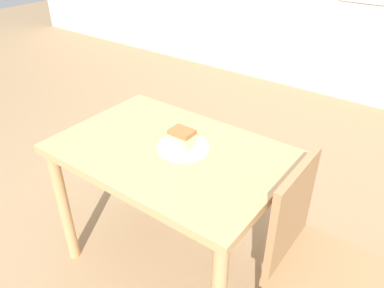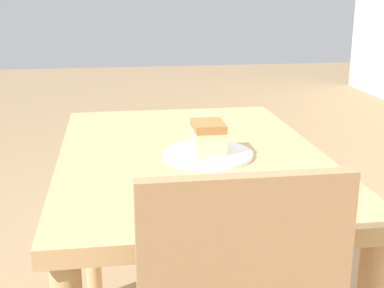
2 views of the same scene
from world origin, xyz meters
name	(u,v)px [view 1 (image 1 of 2)]	position (x,y,z in m)	size (l,w,h in m)	color
dining_table_near	(171,169)	(-0.10, 0.27, 0.64)	(1.07, 0.72, 0.75)	tan
chair_near_window	(312,259)	(0.63, 0.27, 0.50)	(0.39, 0.39, 0.90)	#9E754C
plate	(183,147)	(-0.05, 0.30, 0.76)	(0.24, 0.24, 0.01)	white
cake_slice	(182,138)	(-0.06, 0.31, 0.80)	(0.11, 0.08, 0.08)	#E0C67F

